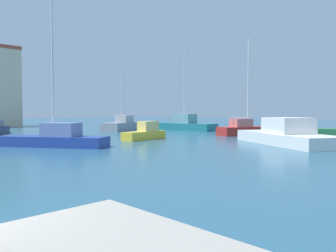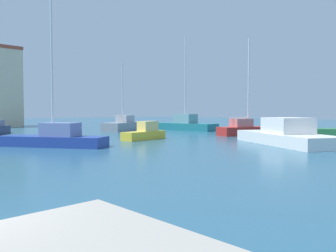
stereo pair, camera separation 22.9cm
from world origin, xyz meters
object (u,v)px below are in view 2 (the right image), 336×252
at_px(motorboat_yellow_mid_harbor, 145,133).
at_px(sailboat_teal_center_channel, 185,124).
at_px(sailboat_grey_outer_mooring, 123,125).
at_px(sailboat_red_far_right, 247,129).
at_px(motorboat_white_behind_lamppost, 286,135).
at_px(sailboat_blue_distant_north, 55,138).

bearing_deg(motorboat_yellow_mid_harbor, sailboat_teal_center_channel, 29.28).
bearing_deg(sailboat_grey_outer_mooring, sailboat_red_far_right, -74.40).
bearing_deg(sailboat_teal_center_channel, motorboat_yellow_mid_harbor, -150.72).
distance_m(sailboat_red_far_right, sailboat_teal_center_channel, 10.13).
distance_m(motorboat_white_behind_lamppost, sailboat_blue_distant_north, 15.80).
distance_m(sailboat_grey_outer_mooring, sailboat_teal_center_channel, 7.49).
bearing_deg(motorboat_yellow_mid_harbor, sailboat_blue_distant_north, -179.44).
relative_size(sailboat_grey_outer_mooring, motorboat_yellow_mid_harbor, 1.94).
height_order(sailboat_grey_outer_mooring, motorboat_yellow_mid_harbor, sailboat_grey_outer_mooring).
xyz_separation_m(motorboat_white_behind_lamppost, sailboat_teal_center_channel, (7.80, 16.90, 0.04)).
distance_m(motorboat_white_behind_lamppost, sailboat_teal_center_channel, 18.61).
distance_m(sailboat_blue_distant_north, sailboat_teal_center_channel, 21.23).
relative_size(motorboat_white_behind_lamppost, sailboat_grey_outer_mooring, 1.11).
distance_m(sailboat_grey_outer_mooring, motorboat_yellow_mid_harbor, 12.99).
xyz_separation_m(motorboat_white_behind_lamppost, sailboat_grey_outer_mooring, (1.83, 21.42, 0.02)).
relative_size(motorboat_white_behind_lamppost, sailboat_teal_center_channel, 0.81).
height_order(sailboat_blue_distant_north, sailboat_teal_center_channel, sailboat_teal_center_channel).
height_order(sailboat_red_far_right, motorboat_yellow_mid_harbor, sailboat_red_far_right).
distance_m(motorboat_yellow_mid_harbor, sailboat_teal_center_channel, 14.02).
xyz_separation_m(motorboat_yellow_mid_harbor, sailboat_teal_center_channel, (12.23, 6.85, 0.15)).
bearing_deg(motorboat_white_behind_lamppost, sailboat_blue_distant_north, 140.90).
bearing_deg(motorboat_white_behind_lamppost, sailboat_grey_outer_mooring, 85.13).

